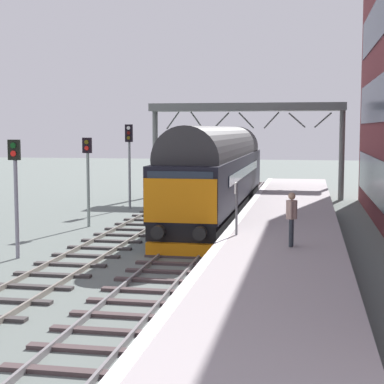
{
  "coord_description": "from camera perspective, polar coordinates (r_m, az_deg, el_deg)",
  "views": [
    {
      "loc": [
        4.45,
        -23.38,
        4.56
      ],
      "look_at": [
        0.2,
        -0.44,
        2.22
      ],
      "focal_mm": 59.16,
      "sensor_mm": 36.0,
      "label": 1
    }
  ],
  "objects": [
    {
      "name": "ground_plane",
      "position": [
        24.24,
        -0.28,
        -5.11
      ],
      "size": [
        140.0,
        140.0,
        0.0
      ],
      "primitive_type": "plane",
      "color": "slate",
      "rests_on": "ground"
    },
    {
      "name": "signal_post_mid",
      "position": [
        29.63,
        -9.38,
        1.87
      ],
      "size": [
        0.44,
        0.22,
        4.15
      ],
      "color": "gray",
      "rests_on": "ground"
    },
    {
      "name": "station_platform",
      "position": [
        23.75,
        8.31,
        -4.17
      ],
      "size": [
        4.0,
        44.0,
        1.01
      ],
      "color": "#A69D9F",
      "rests_on": "ground"
    },
    {
      "name": "platform_number_sign",
      "position": [
        21.17,
        4.01,
        -0.72
      ],
      "size": [
        0.1,
        0.44,
        1.76
      ],
      "color": "slate",
      "rests_on": "station_platform"
    },
    {
      "name": "overhead_footbridge",
      "position": [
        41.55,
        4.92,
        7.18
      ],
      "size": [
        12.62,
        2.0,
        6.2
      ],
      "color": "slate",
      "rests_on": "ground"
    },
    {
      "name": "waiting_passenger",
      "position": [
        19.31,
        8.97,
        -1.98
      ],
      "size": [
        0.36,
        0.51,
        1.64
      ],
      "rotation": [
        0.0,
        0.0,
        1.51
      ],
      "color": "#2F363E",
      "rests_on": "station_platform"
    },
    {
      "name": "signal_post_near",
      "position": [
        22.89,
        -15.62,
        0.66
      ],
      "size": [
        0.44,
        0.22,
        4.18
      ],
      "color": "gray",
      "rests_on": "ground"
    },
    {
      "name": "signal_post_far",
      "position": [
        36.14,
        -5.68,
        3.34
      ],
      "size": [
        0.44,
        0.22,
        4.8
      ],
      "color": "gray",
      "rests_on": "ground"
    },
    {
      "name": "track_main",
      "position": [
        24.22,
        -0.28,
        -4.99
      ],
      "size": [
        2.5,
        60.0,
        0.15
      ],
      "color": "slate",
      "rests_on": "ground"
    },
    {
      "name": "track_adjacent_west",
      "position": [
        25.05,
        -7.79,
        -4.68
      ],
      "size": [
        2.5,
        60.0,
        0.15
      ],
      "color": "gray",
      "rests_on": "ground"
    },
    {
      "name": "diesel_locomotive",
      "position": [
        31.57,
        2.37,
        1.97
      ],
      "size": [
        2.74,
        19.39,
        4.68
      ],
      "color": "black",
      "rests_on": "ground"
    }
  ]
}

